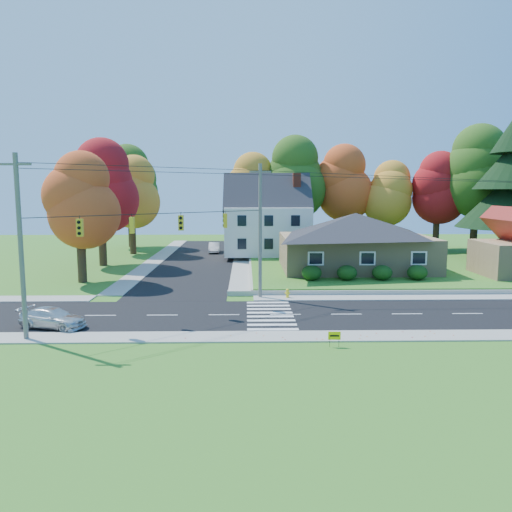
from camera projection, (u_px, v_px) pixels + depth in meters
The scene contains 24 objects.
ground at pixel (285, 315), 32.51m from camera, with size 120.00×120.00×0.00m, color #3D7923.
road_main at pixel (285, 315), 32.51m from camera, with size 90.00×8.00×0.02m, color black.
road_cross at pixel (199, 260), 58.11m from camera, with size 8.00×44.00×0.02m, color black.
sidewalk_north at pixel (280, 298), 37.46m from camera, with size 90.00×2.00×0.08m, color #9C9A90.
sidewalk_south at pixel (292, 336), 27.55m from camera, with size 90.00×2.00×0.08m, color #9C9A90.
lawn at pixel (391, 264), 53.56m from camera, with size 30.00×30.00×0.50m, color #3D7923.
ranch_house at pixel (355, 240), 48.10m from camera, with size 14.60×10.60×5.40m.
colonial_house at pixel (268, 220), 59.66m from camera, with size 10.40×8.40×9.60m.
hedge_row at pixel (365, 273), 42.23m from camera, with size 10.70×1.70×1.27m.
traffic_infrastructure at pixel (282, 234), 33.17m from camera, with size 38.10×10.66×10.00m.
tree_lot_0 at pixel (250, 188), 65.08m from camera, with size 6.72×6.72×12.51m.
tree_lot_1 at pixel (297, 178), 64.04m from camera, with size 7.84×7.84×14.60m.
tree_lot_2 at pixel (342, 183), 65.24m from camera, with size 7.28×7.28×13.56m.
tree_lot_3 at pixel (389, 194), 64.54m from camera, with size 6.16×6.16×11.47m.
tree_lot_4 at pixel (438, 188), 63.59m from camera, with size 6.72×6.72×12.51m.
tree_lot_5 at pixel (477, 172), 61.43m from camera, with size 8.40×8.40×15.64m.
tree_west_0 at pixel (79, 201), 43.12m from camera, with size 6.16×6.16×11.47m.
tree_west_1 at pixel (100, 187), 52.84m from camera, with size 7.28×7.28×13.56m.
tree_west_2 at pixel (131, 192), 62.86m from camera, with size 6.72×6.72×12.51m.
tree_west_3 at pixel (130, 183), 70.58m from camera, with size 7.84×7.84×14.60m.
silver_sedan at pixel (53, 318), 29.28m from camera, with size 1.65×4.07×1.18m, color silver.
white_car at pixel (214, 248), 64.87m from camera, with size 1.35×3.88×1.28m, color silver.
fire_hydrant at pixel (287, 294), 37.40m from camera, with size 0.42×0.33×0.74m.
yard_sign at pixel (334, 336), 25.77m from camera, with size 0.65×0.06×0.81m.
Camera 1 is at (-2.57, -31.68, 8.05)m, focal length 35.00 mm.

